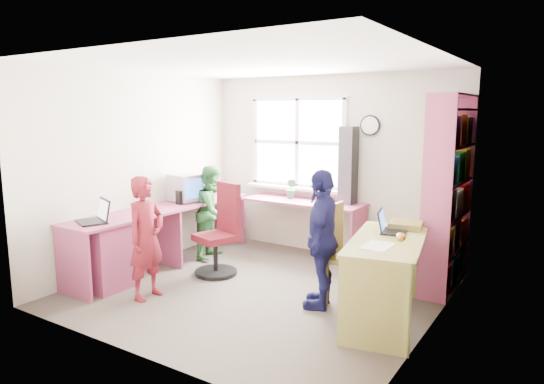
{
  "coord_description": "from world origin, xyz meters",
  "views": [
    {
      "loc": [
        2.82,
        -4.15,
        1.91
      ],
      "look_at": [
        0.0,
        0.25,
        1.05
      ],
      "focal_mm": 32.0,
      "sensor_mm": 36.0,
      "label": 1
    }
  ],
  "objects_px": {
    "crt_monitor": "(185,188)",
    "person_red": "(146,238)",
    "person_navy": "(322,239)",
    "right_desk": "(387,261)",
    "wooden_chair": "(345,251)",
    "laptop_right": "(389,227)",
    "potted_plant": "(291,189)",
    "laptop_left": "(96,217)",
    "person_green": "(213,212)",
    "l_desk": "(153,239)",
    "swivel_chair": "(221,235)",
    "bookshelf": "(448,198)",
    "cd_tower": "(348,165)"
  },
  "relations": [
    {
      "from": "right_desk",
      "to": "laptop_left",
      "type": "relative_size",
      "value": 3.23
    },
    {
      "from": "swivel_chair",
      "to": "potted_plant",
      "type": "height_order",
      "value": "swivel_chair"
    },
    {
      "from": "swivel_chair",
      "to": "wooden_chair",
      "type": "xyz_separation_m",
      "value": [
        1.63,
        -0.06,
        0.08
      ]
    },
    {
      "from": "person_red",
      "to": "l_desk",
      "type": "bearing_deg",
      "value": 38.2
    },
    {
      "from": "right_desk",
      "to": "laptop_left",
      "type": "distance_m",
      "value": 3.05
    },
    {
      "from": "l_desk",
      "to": "person_navy",
      "type": "distance_m",
      "value": 2.09
    },
    {
      "from": "l_desk",
      "to": "swivel_chair",
      "type": "bearing_deg",
      "value": 41.17
    },
    {
      "from": "bookshelf",
      "to": "person_red",
      "type": "height_order",
      "value": "bookshelf"
    },
    {
      "from": "swivel_chair",
      "to": "laptop_left",
      "type": "height_order",
      "value": "swivel_chair"
    },
    {
      "from": "wooden_chair",
      "to": "potted_plant",
      "type": "bearing_deg",
      "value": 134.71
    },
    {
      "from": "right_desk",
      "to": "person_red",
      "type": "relative_size",
      "value": 1.13
    },
    {
      "from": "person_green",
      "to": "person_navy",
      "type": "distance_m",
      "value": 2.1
    },
    {
      "from": "crt_monitor",
      "to": "laptop_left",
      "type": "height_order",
      "value": "crt_monitor"
    },
    {
      "from": "crt_monitor",
      "to": "right_desk",
      "type": "bearing_deg",
      "value": -0.65
    },
    {
      "from": "laptop_left",
      "to": "right_desk",
      "type": "bearing_deg",
      "value": 40.36
    },
    {
      "from": "wooden_chair",
      "to": "laptop_right",
      "type": "distance_m",
      "value": 0.51
    },
    {
      "from": "person_navy",
      "to": "swivel_chair",
      "type": "bearing_deg",
      "value": -116.42
    },
    {
      "from": "laptop_right",
      "to": "crt_monitor",
      "type": "bearing_deg",
      "value": 72.04
    },
    {
      "from": "crt_monitor",
      "to": "l_desk",
      "type": "bearing_deg",
      "value": -65.32
    },
    {
      "from": "person_red",
      "to": "right_desk",
      "type": "bearing_deg",
      "value": -73.55
    },
    {
      "from": "crt_monitor",
      "to": "person_red",
      "type": "distance_m",
      "value": 1.49
    },
    {
      "from": "laptop_right",
      "to": "person_red",
      "type": "distance_m",
      "value": 2.44
    },
    {
      "from": "laptop_right",
      "to": "potted_plant",
      "type": "relative_size",
      "value": 1.31
    },
    {
      "from": "l_desk",
      "to": "person_navy",
      "type": "relative_size",
      "value": 2.15
    },
    {
      "from": "laptop_left",
      "to": "potted_plant",
      "type": "xyz_separation_m",
      "value": [
        1.04,
        2.35,
        0.08
      ]
    },
    {
      "from": "swivel_chair",
      "to": "wooden_chair",
      "type": "distance_m",
      "value": 1.63
    },
    {
      "from": "bookshelf",
      "to": "laptop_right",
      "type": "height_order",
      "value": "bookshelf"
    },
    {
      "from": "l_desk",
      "to": "wooden_chair",
      "type": "distance_m",
      "value": 2.27
    },
    {
      "from": "crt_monitor",
      "to": "potted_plant",
      "type": "distance_m",
      "value": 1.42
    },
    {
      "from": "laptop_left",
      "to": "bookshelf",
      "type": "bearing_deg",
      "value": 56.48
    },
    {
      "from": "right_desk",
      "to": "bookshelf",
      "type": "distance_m",
      "value": 1.28
    },
    {
      "from": "potted_plant",
      "to": "person_navy",
      "type": "height_order",
      "value": "person_navy"
    },
    {
      "from": "laptop_right",
      "to": "person_red",
      "type": "relative_size",
      "value": 0.29
    },
    {
      "from": "l_desk",
      "to": "right_desk",
      "type": "distance_m",
      "value": 2.73
    },
    {
      "from": "crt_monitor",
      "to": "person_navy",
      "type": "bearing_deg",
      "value": -3.99
    },
    {
      "from": "person_green",
      "to": "l_desk",
      "type": "bearing_deg",
      "value": 162.6
    },
    {
      "from": "right_desk",
      "to": "potted_plant",
      "type": "xyz_separation_m",
      "value": [
        -1.86,
        1.44,
        0.33
      ]
    },
    {
      "from": "wooden_chair",
      "to": "laptop_left",
      "type": "height_order",
      "value": "wooden_chair"
    },
    {
      "from": "crt_monitor",
      "to": "cd_tower",
      "type": "xyz_separation_m",
      "value": [
        1.86,
        1.01,
        0.31
      ]
    },
    {
      "from": "potted_plant",
      "to": "bookshelf",
      "type": "bearing_deg",
      "value": -7.15
    },
    {
      "from": "right_desk",
      "to": "cd_tower",
      "type": "xyz_separation_m",
      "value": [
        -1.07,
        1.53,
        0.68
      ]
    },
    {
      "from": "right_desk",
      "to": "person_red",
      "type": "bearing_deg",
      "value": -172.06
    },
    {
      "from": "bookshelf",
      "to": "swivel_chair",
      "type": "distance_m",
      "value": 2.61
    },
    {
      "from": "laptop_left",
      "to": "person_red",
      "type": "relative_size",
      "value": 0.35
    },
    {
      "from": "person_navy",
      "to": "right_desk",
      "type": "bearing_deg",
      "value": 75.38
    },
    {
      "from": "swivel_chair",
      "to": "crt_monitor",
      "type": "xyz_separation_m",
      "value": [
        -0.81,
        0.29,
        0.47
      ]
    },
    {
      "from": "wooden_chair",
      "to": "person_red",
      "type": "height_order",
      "value": "person_red"
    },
    {
      "from": "l_desk",
      "to": "person_red",
      "type": "xyz_separation_m",
      "value": [
        0.43,
        -0.5,
        0.18
      ]
    },
    {
      "from": "wooden_chair",
      "to": "person_navy",
      "type": "xyz_separation_m",
      "value": [
        -0.16,
        -0.19,
        0.14
      ]
    },
    {
      "from": "laptop_left",
      "to": "person_green",
      "type": "relative_size",
      "value": 0.36
    }
  ]
}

